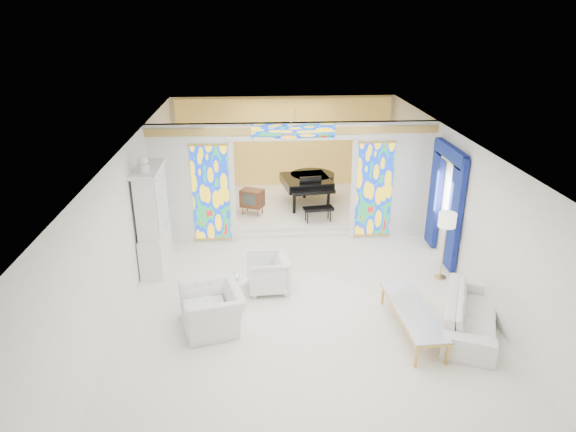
{
  "coord_description": "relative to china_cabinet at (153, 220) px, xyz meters",
  "views": [
    {
      "loc": [
        -0.91,
        -10.07,
        5.49
      ],
      "look_at": [
        -0.24,
        0.2,
        1.34
      ],
      "focal_mm": 32.0,
      "sensor_mm": 36.0,
      "label": 1
    }
  ],
  "objects": [
    {
      "name": "ceiling",
      "position": [
        3.22,
        -0.6,
        1.83
      ],
      "size": [
        7.0,
        12.0,
        0.02
      ],
      "primitive_type": "cube",
      "color": "white",
      "rests_on": "wall_back"
    },
    {
      "name": "chandelier",
      "position": [
        3.42,
        3.4,
        1.38
      ],
      "size": [
        0.48,
        0.48,
        0.3
      ],
      "primitive_type": "cylinder",
      "color": "gold",
      "rests_on": "ceiling"
    },
    {
      "name": "wall_left",
      "position": [
        -0.28,
        -0.6,
        0.33
      ],
      "size": [
        0.02,
        12.0,
        3.0
      ],
      "primitive_type": "cube",
      "color": "white",
      "rests_on": "floor"
    },
    {
      "name": "blue_drapes",
      "position": [
        6.62,
        0.1,
        0.41
      ],
      "size": [
        0.14,
        1.85,
        2.65
      ],
      "color": "navy",
      "rests_on": "wall_right"
    },
    {
      "name": "stained_glass_right",
      "position": [
        5.25,
        1.29,
        0.13
      ],
      "size": [
        0.9,
        0.04,
        2.4
      ],
      "primitive_type": "cube",
      "color": "gold",
      "rests_on": "partition_wall"
    },
    {
      "name": "wall_front",
      "position": [
        3.22,
        -6.6,
        0.33
      ],
      "size": [
        7.0,
        0.02,
        3.0
      ],
      "primitive_type": "cube",
      "color": "white",
      "rests_on": "floor"
    },
    {
      "name": "china_cabinet",
      "position": [
        0.0,
        0.0,
        0.0
      ],
      "size": [
        0.56,
        1.46,
        2.72
      ],
      "color": "silver",
      "rests_on": "floor"
    },
    {
      "name": "vase",
      "position": [
        1.86,
        -1.77,
        -0.49
      ],
      "size": [
        0.22,
        0.22,
        0.19
      ],
      "primitive_type": "imported",
      "rotation": [
        0.0,
        0.0,
        -0.26
      ],
      "color": "silver",
      "rests_on": "side_table"
    },
    {
      "name": "sofa",
      "position": [
        6.17,
        -2.88,
        -0.84
      ],
      "size": [
        1.73,
        2.44,
        0.67
      ],
      "primitive_type": "imported",
      "rotation": [
        0.0,
        0.0,
        1.16
      ],
      "color": "white",
      "rests_on": "floor"
    },
    {
      "name": "side_table",
      "position": [
        1.86,
        -1.77,
        -0.79
      ],
      "size": [
        0.56,
        0.56,
        0.58
      ],
      "rotation": [
        0.0,
        0.0,
        0.23
      ],
      "color": "silver",
      "rests_on": "floor"
    },
    {
      "name": "floor_lamp",
      "position": [
        6.3,
        -0.94,
        0.13
      ],
      "size": [
        0.47,
        0.47,
        1.53
      ],
      "rotation": [
        0.0,
        0.0,
        0.31
      ],
      "color": "gold",
      "rests_on": "floor"
    },
    {
      "name": "armchair_left",
      "position": [
        1.44,
        -2.5,
        -0.78
      ],
      "size": [
        1.32,
        1.43,
        0.78
      ],
      "primitive_type": "imported",
      "rotation": [
        0.0,
        0.0,
        -1.31
      ],
      "color": "silver",
      "rests_on": "floor"
    },
    {
      "name": "floor",
      "position": [
        3.22,
        -0.6,
        -1.17
      ],
      "size": [
        12.0,
        12.0,
        0.0
      ],
      "primitive_type": "plane",
      "color": "silver",
      "rests_on": "ground"
    },
    {
      "name": "partition_wall",
      "position": [
        3.22,
        1.4,
        0.48
      ],
      "size": [
        7.0,
        0.22,
        3.0
      ],
      "color": "white",
      "rests_on": "floor"
    },
    {
      "name": "armchair_right",
      "position": [
        2.5,
        -1.2,
        -0.78
      ],
      "size": [
        0.9,
        0.88,
        0.77
      ],
      "primitive_type": "imported",
      "rotation": [
        0.0,
        0.0,
        -1.51
      ],
      "color": "silver",
      "rests_on": "floor"
    },
    {
      "name": "alcove_platform",
      "position": [
        3.22,
        3.5,
        -1.08
      ],
      "size": [
        6.8,
        3.8,
        0.18
      ],
      "primitive_type": "cube",
      "color": "silver",
      "rests_on": "floor"
    },
    {
      "name": "wall_back",
      "position": [
        3.22,
        5.4,
        0.33
      ],
      "size": [
        7.0,
        0.02,
        3.0
      ],
      "primitive_type": "cube",
      "color": "white",
      "rests_on": "floor"
    },
    {
      "name": "stained_glass_transom",
      "position": [
        3.22,
        1.29,
        1.65
      ],
      "size": [
        2.0,
        0.04,
        0.34
      ],
      "primitive_type": "cube",
      "color": "gold",
      "rests_on": "partition_wall"
    },
    {
      "name": "tv_console",
      "position": [
        2.18,
        2.71,
        -0.53
      ],
      "size": [
        0.72,
        0.62,
        0.7
      ],
      "rotation": [
        0.0,
        0.0,
        -0.43
      ],
      "color": "brown",
      "rests_on": "alcove_platform"
    },
    {
      "name": "coffee_table",
      "position": [
        5.08,
        -2.9,
        -0.74
      ],
      "size": [
        0.74,
        2.12,
        0.47
      ],
      "rotation": [
        0.0,
        0.0,
        0.05
      ],
      "color": "white",
      "rests_on": "floor"
    },
    {
      "name": "gold_curtain_back",
      "position": [
        3.22,
        5.28,
        0.33
      ],
      "size": [
        6.7,
        0.1,
        2.9
      ],
      "primitive_type": "cube",
      "color": "#E9BA51",
      "rests_on": "wall_back"
    },
    {
      "name": "wall_right",
      "position": [
        6.72,
        -0.6,
        0.33
      ],
      "size": [
        0.02,
        12.0,
        3.0
      ],
      "primitive_type": "cube",
      "color": "white",
      "rests_on": "floor"
    },
    {
      "name": "stained_glass_left",
      "position": [
        1.19,
        1.29,
        0.13
      ],
      "size": [
        0.9,
        0.04,
        2.4
      ],
      "primitive_type": "cube",
      "color": "gold",
      "rests_on": "partition_wall"
    },
    {
      "name": "grand_piano",
      "position": [
        3.85,
        3.48,
        -0.32
      ],
      "size": [
        1.7,
        2.64,
        0.99
      ],
      "rotation": [
        0.0,
        0.0,
        0.15
      ],
      "color": "black",
      "rests_on": "alcove_platform"
    }
  ]
}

